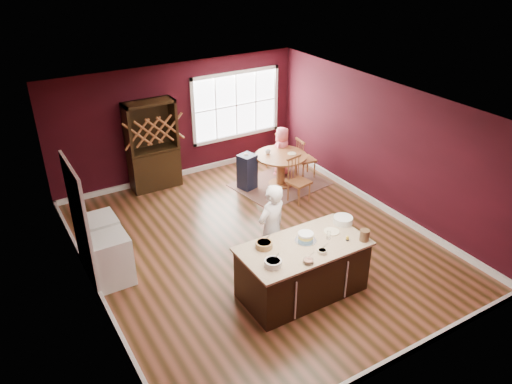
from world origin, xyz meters
TOP-DOWN VIEW (x-y plane):
  - room_shell at (0.00, 0.00)m, footprint 7.00×7.00m
  - window at (1.50, 3.47)m, footprint 2.36×0.10m
  - doorway at (-2.97, 0.60)m, footprint 0.08×1.26m
  - kitchen_island at (-0.10, -1.58)m, footprint 2.04×1.07m
  - dining_table at (1.75, 1.83)m, footprint 1.18×1.18m
  - baker at (-0.19, -0.79)m, footprint 0.68×0.53m
  - layer_cake at (0.00, -1.49)m, footprint 0.35×0.35m
  - bowl_blue at (-0.80, -1.79)m, footprint 0.26×0.26m
  - bowl_yellow at (-0.66, -1.31)m, footprint 0.27×0.27m
  - bowl_pink at (-0.31, -2.00)m, footprint 0.17×0.17m
  - bowl_olive at (0.02, -1.89)m, footprint 0.15×0.15m
  - drinking_glass at (0.35, -1.63)m, footprint 0.07×0.07m
  - dinner_plate at (0.51, -1.51)m, footprint 0.26×0.26m
  - white_tub at (0.85, -1.38)m, footprint 0.32×0.32m
  - stoneware_crock at (0.80, -1.96)m, footprint 0.16×0.16m
  - toy_figurine at (0.57, -1.83)m, footprint 0.05×0.05m
  - rug at (1.75, 1.83)m, footprint 2.21×1.83m
  - chair_east at (2.50, 1.89)m, footprint 0.43×0.45m
  - chair_south at (1.64, 0.96)m, footprint 0.50×0.48m
  - chair_north at (2.16, 2.67)m, footprint 0.50×0.49m
  - seated_woman at (2.08, 2.29)m, footprint 0.70×0.63m
  - high_chair at (1.00, 2.08)m, footprint 0.43×0.43m
  - toddler at (1.00, 2.18)m, footprint 0.18×0.14m
  - table_plate at (1.99, 1.75)m, footprint 0.20×0.20m
  - table_cup at (1.52, 2.04)m, footprint 0.13×0.13m
  - hutch at (-0.76, 3.22)m, footprint 1.11×0.46m
  - washer at (-2.64, 0.28)m, footprint 0.61×0.59m
  - dryer at (-2.64, 0.92)m, footprint 0.62×0.60m

SIDE VIEW (x-z plane):
  - rug at x=1.75m, z-range 0.00..0.01m
  - high_chair at x=1.00m, z-range 0.00..0.86m
  - kitchen_island at x=-0.10m, z-range -0.02..0.90m
  - washer at x=-2.64m, z-range 0.00..0.88m
  - dryer at x=-2.64m, z-range 0.00..0.90m
  - chair_east at x=2.50m, z-range 0.00..0.98m
  - chair_south at x=1.64m, z-range 0.00..1.02m
  - chair_north at x=2.16m, z-range 0.00..1.03m
  - dining_table at x=1.75m, z-range 0.16..0.91m
  - seated_woman at x=2.08m, z-range 0.00..1.19m
  - table_plate at x=1.99m, z-range 0.75..0.76m
  - table_cup at x=1.52m, z-range 0.75..0.85m
  - toddler at x=1.00m, z-range 0.68..0.94m
  - baker at x=-0.19m, z-range 0.00..1.64m
  - dinner_plate at x=0.51m, z-range 0.92..0.94m
  - bowl_olive at x=0.02m, z-range 0.92..0.97m
  - bowl_pink at x=-0.31m, z-range 0.92..0.98m
  - toy_figurine at x=0.57m, z-range 0.92..1.01m
  - bowl_blue at x=-0.80m, z-range 0.92..1.02m
  - bowl_yellow at x=-0.66m, z-range 0.92..1.02m
  - white_tub at x=0.85m, z-range 0.92..1.03m
  - drinking_glass at x=0.35m, z-range 0.92..1.06m
  - layer_cake at x=0.00m, z-range 0.92..1.06m
  - stoneware_crock at x=0.80m, z-range 0.92..1.11m
  - hutch at x=-0.76m, z-range 0.00..2.04m
  - doorway at x=-2.97m, z-range -0.04..2.09m
  - room_shell at x=0.00m, z-range -2.15..4.85m
  - window at x=1.50m, z-range 0.67..2.33m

